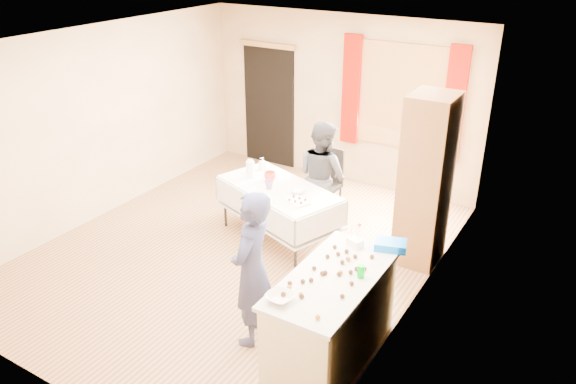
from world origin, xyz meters
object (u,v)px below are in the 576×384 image
Objects in this scene: cabinet at (426,181)px; girl at (252,269)px; woman at (322,176)px; chair at (325,195)px; party_table at (279,209)px; counter at (332,318)px.

cabinet is 1.31× the size of girl.
girl is at bearing -111.17° from cabinet.
girl is at bearing 122.82° from woman.
chair is at bearing -48.75° from woman.
party_table is 1.22× the size of woman.
girl is (-0.88, -2.27, -0.25)m from cabinet.
cabinet reaches higher than woman.
party_table is at bearing -165.82° from girl.
chair is 0.60× the size of girl.
chair reaches higher than party_table.
counter is (-0.10, -2.14, -0.58)m from cabinet.
woman is at bearing -178.22° from girl.
cabinet reaches higher than party_table.
woman is (0.30, 0.59, 0.31)m from party_table.
chair is (-1.46, 2.63, -0.17)m from counter.
cabinet is 1.87m from party_table.
chair is 0.63m from woman.
chair is 2.90m from girl.
party_table is 1.01m from chair.
woman is at bearing -66.58° from chair.
chair is 0.63× the size of woman.
cabinet is 2.45m from girl.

